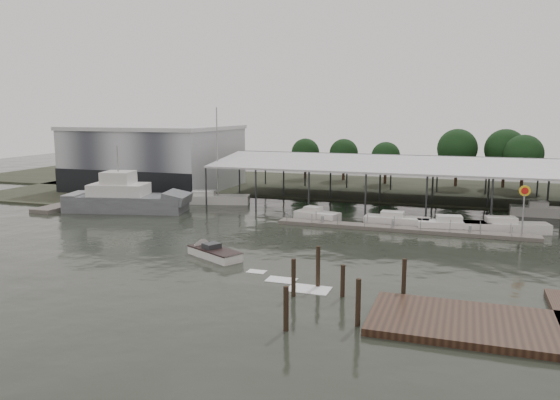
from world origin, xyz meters
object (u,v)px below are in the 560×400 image
(shell_fuel_sign, at_px, (524,201))
(grey_trawler, at_px, (127,199))
(white_sailboat, at_px, (214,199))
(speedboat_underway, at_px, (211,252))

(shell_fuel_sign, relative_size, grey_trawler, 0.33)
(grey_trawler, relative_size, white_sailboat, 1.22)
(shell_fuel_sign, distance_m, speedboat_underway, 31.85)
(white_sailboat, bearing_deg, grey_trawler, -146.84)
(white_sailboat, distance_m, speedboat_underway, 28.60)
(grey_trawler, xyz_separation_m, speedboat_underway, (20.36, -16.85, -1.19))
(shell_fuel_sign, relative_size, white_sailboat, 0.41)
(shell_fuel_sign, relative_size, speedboat_underway, 0.35)
(white_sailboat, height_order, speedboat_underway, white_sailboat)
(shell_fuel_sign, height_order, speedboat_underway, shell_fuel_sign)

